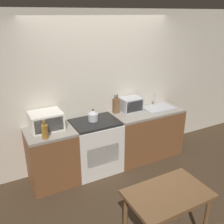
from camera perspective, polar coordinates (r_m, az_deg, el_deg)
name	(u,v)px	position (r m, az deg, el deg)	size (l,w,h in m)	color
ground_plane	(133,188)	(4.06, 4.78, -16.89)	(16.00, 16.00, 0.00)	#3D2D1E
wall_back	(102,90)	(4.30, -2.41, 5.08)	(10.00, 0.06, 2.60)	beige
counter_left_run	(52,157)	(4.04, -13.56, -9.94)	(0.71, 0.62, 0.90)	brown
counter_right_run	(146,133)	(4.70, 7.77, -4.79)	(1.29, 0.62, 0.90)	brown
stove_range	(96,146)	(4.24, -3.79, -7.77)	(0.77, 0.62, 0.90)	silver
kettle	(93,116)	(4.04, -4.33, -0.81)	(0.16, 0.16, 0.20)	#B7B7BC
microwave	(46,121)	(3.86, -14.84, -1.92)	(0.47, 0.39, 0.26)	silver
bottle	(45,131)	(3.58, -15.13, -4.28)	(0.09, 0.09, 0.27)	olive
knife_block	(116,106)	(4.33, 0.94, 1.47)	(0.10, 0.09, 0.33)	brown
toaster_oven	(131,104)	(4.45, 4.32, 1.79)	(0.36, 0.28, 0.24)	#ADAFB5
sink_basin	(158,107)	(4.66, 10.53, 1.03)	(0.56, 0.37, 0.24)	#ADAFB5
dining_table	(167,201)	(2.94, 12.53, -19.29)	(0.90, 0.57, 0.74)	brown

